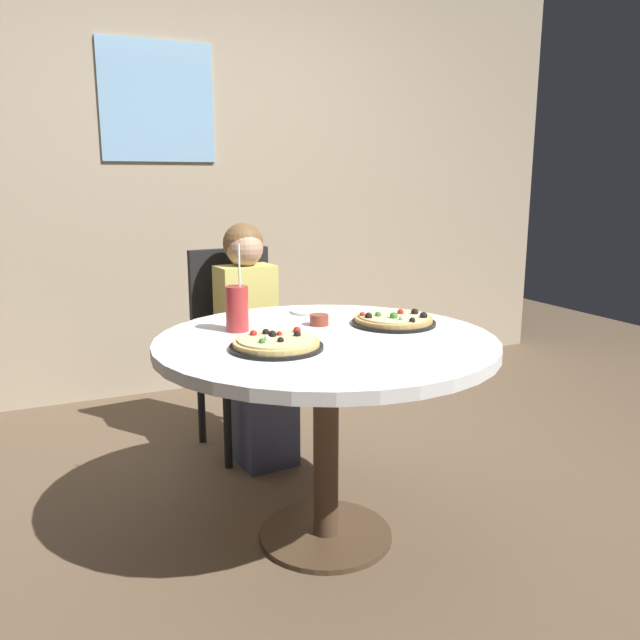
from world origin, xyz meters
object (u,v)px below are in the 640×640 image
object	(u,v)px
soda_cup	(237,308)
plate_small	(313,311)
diner_child	(254,355)
dining_table	(326,366)
pizza_cheese	(276,344)
sauce_bowl	(319,320)
pizza_veggie	(394,320)
chair_wooden	(238,337)

from	to	relation	value
soda_cup	plate_small	bearing A→B (deg)	26.42
diner_child	dining_table	bearing A→B (deg)	-90.49
dining_table	pizza_cheese	world-z (taller)	pizza_cheese
sauce_bowl	pizza_veggie	bearing A→B (deg)	-21.77
dining_table	soda_cup	world-z (taller)	soda_cup
dining_table	diner_child	distance (m)	0.82
dining_table	soda_cup	size ratio (longest dim) A/B	3.79
diner_child	pizza_veggie	xyz separation A→B (m)	(0.30, -0.72, 0.28)
diner_child	sauce_bowl	xyz separation A→B (m)	(0.05, -0.62, 0.29)
sauce_bowl	plate_small	world-z (taller)	sauce_bowl
pizza_veggie	sauce_bowl	xyz separation A→B (m)	(-0.26, 0.10, 0.00)
sauce_bowl	diner_child	bearing A→B (deg)	94.40
chair_wooden	sauce_bowl	bearing A→B (deg)	-85.51
pizza_veggie	plate_small	xyz separation A→B (m)	(-0.18, 0.33, -0.01)
diner_child	pizza_cheese	world-z (taller)	diner_child
diner_child	soda_cup	bearing A→B (deg)	-113.30
pizza_veggie	soda_cup	distance (m)	0.58
soda_cup	chair_wooden	bearing A→B (deg)	72.83
plate_small	chair_wooden	bearing A→B (deg)	103.36
diner_child	soda_cup	distance (m)	0.73
dining_table	soda_cup	bearing A→B (deg)	138.89
pizza_cheese	sauce_bowl	xyz separation A→B (m)	(0.26, 0.25, 0.00)
dining_table	plate_small	size ratio (longest dim) A/B	6.46
pizza_veggie	plate_small	distance (m)	0.37
soda_cup	plate_small	size ratio (longest dim) A/B	1.70
chair_wooden	pizza_veggie	size ratio (longest dim) A/B	3.05
diner_child	pizza_cheese	xyz separation A→B (m)	(-0.21, -0.87, 0.28)
chair_wooden	diner_child	xyz separation A→B (m)	(0.02, -0.18, -0.05)
chair_wooden	sauce_bowl	xyz separation A→B (m)	(0.06, -0.80, 0.24)
dining_table	diner_child	xyz separation A→B (m)	(0.01, 0.80, -0.16)
chair_wooden	dining_table	bearing A→B (deg)	-89.52
soda_cup	sauce_bowl	distance (m)	0.31
diner_child	plate_small	bearing A→B (deg)	-72.90
plate_small	dining_table	bearing A→B (deg)	-107.95
pizza_veggie	sauce_bowl	size ratio (longest dim) A/B	4.44
pizza_cheese	sauce_bowl	bearing A→B (deg)	43.62
dining_table	pizza_veggie	size ratio (longest dim) A/B	3.74
pizza_veggie	sauce_bowl	bearing A→B (deg)	158.23
diner_child	sauce_bowl	distance (m)	0.69
soda_cup	pizza_veggie	bearing A→B (deg)	-14.02
pizza_veggie	pizza_cheese	bearing A→B (deg)	-164.07
pizza_cheese	pizza_veggie	bearing A→B (deg)	15.93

